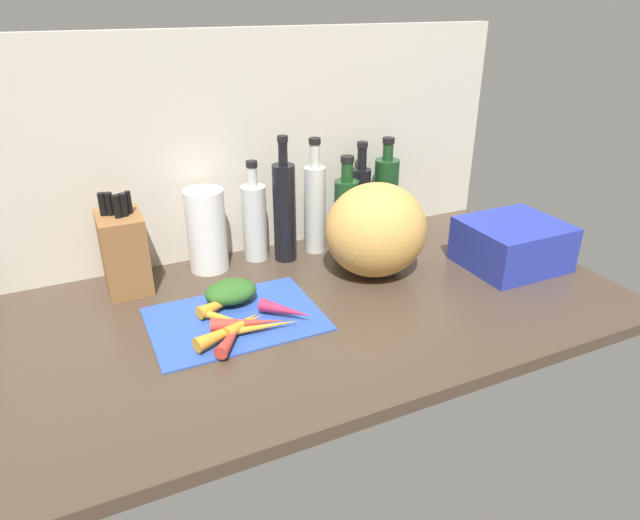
{
  "coord_description": "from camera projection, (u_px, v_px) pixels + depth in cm",
  "views": [
    {
      "loc": [
        -38.55,
        -106.6,
        67.32
      ],
      "look_at": [
        11.82,
        0.5,
        11.04
      ],
      "focal_mm": 31.44,
      "sensor_mm": 36.0,
      "label": 1
    }
  ],
  "objects": [
    {
      "name": "carrot_2",
      "position": [
        225.0,
        302.0,
        1.31
      ],
      "size": [
        14.47,
        8.06,
        3.07
      ],
      "primitive_type": "cone",
      "rotation": [
        0.0,
        1.57,
        0.37
      ],
      "color": "orange",
      "rests_on": "cutting_board"
    },
    {
      "name": "bottle_2",
      "position": [
        315.0,
        206.0,
        1.57
      ],
      "size": [
        5.97,
        5.97,
        32.74
      ],
      "color": "silver",
      "rests_on": "ground_plane"
    },
    {
      "name": "bottle_1",
      "position": [
        285.0,
        211.0,
        1.52
      ],
      "size": [
        6.16,
        6.16,
        34.65
      ],
      "color": "black",
      "rests_on": "ground_plane"
    },
    {
      "name": "ground_plane",
      "position": [
        275.0,
        318.0,
        1.31
      ],
      "size": [
        170.0,
        80.0,
        3.0
      ],
      "primitive_type": "cube",
      "color": "#47382B"
    },
    {
      "name": "bottle_0",
      "position": [
        255.0,
        221.0,
        1.53
      ],
      "size": [
        6.71,
        6.71,
        27.96
      ],
      "color": "silver",
      "rests_on": "ground_plane"
    },
    {
      "name": "carrot_7",
      "position": [
        242.0,
        324.0,
        1.22
      ],
      "size": [
        10.35,
        8.14,
        3.26
      ],
      "primitive_type": "cone",
      "rotation": [
        0.0,
        1.57,
        0.56
      ],
      "color": "orange",
      "rests_on": "cutting_board"
    },
    {
      "name": "dish_rack",
      "position": [
        512.0,
        244.0,
        1.51
      ],
      "size": [
        25.37,
        22.41,
        12.36
      ],
      "primitive_type": "cube",
      "color": "#2838AD",
      "rests_on": "ground_plane"
    },
    {
      "name": "bottle_4",
      "position": [
        361.0,
        200.0,
        1.67
      ],
      "size": [
        5.6,
        5.6,
        29.32
      ],
      "color": "black",
      "rests_on": "ground_plane"
    },
    {
      "name": "knife_block",
      "position": [
        124.0,
        251.0,
        1.38
      ],
      "size": [
        10.3,
        14.55,
        25.14
      ],
      "color": "#8F5D33",
      "rests_on": "ground_plane"
    },
    {
      "name": "carrot_4",
      "position": [
        286.0,
        310.0,
        1.27
      ],
      "size": [
        10.74,
        11.58,
        3.21
      ],
      "primitive_type": "cone",
      "rotation": [
        0.0,
        1.57,
        -0.85
      ],
      "color": "#B2264C",
      "rests_on": "cutting_board"
    },
    {
      "name": "wall_back",
      "position": [
        219.0,
        149.0,
        1.49
      ],
      "size": [
        170.0,
        3.0,
        60.0
      ],
      "primitive_type": "cube",
      "color": "beige",
      "rests_on": "ground_plane"
    },
    {
      "name": "carrot_0",
      "position": [
        232.0,
        321.0,
        1.24
      ],
      "size": [
        12.12,
        14.08,
        2.02
      ],
      "primitive_type": "cone",
      "rotation": [
        0.0,
        1.57,
        -0.88
      ],
      "color": "orange",
      "rests_on": "cutting_board"
    },
    {
      "name": "cutting_board",
      "position": [
        235.0,
        318.0,
        1.28
      ],
      "size": [
        38.35,
        27.79,
        0.8
      ],
      "primitive_type": "cube",
      "color": "#2D51B7",
      "rests_on": "ground_plane"
    },
    {
      "name": "carrot_5",
      "position": [
        248.0,
        323.0,
        1.22
      ],
      "size": [
        16.34,
        7.71,
        3.12
      ],
      "primitive_type": "cone",
      "rotation": [
        0.0,
        1.57,
        -0.3
      ],
      "color": "red",
      "rests_on": "cutting_board"
    },
    {
      "name": "carrot_6",
      "position": [
        232.0,
        336.0,
        1.18
      ],
      "size": [
        10.43,
        12.02,
        2.98
      ],
      "primitive_type": "cone",
      "rotation": [
        0.0,
        1.57,
        0.9
      ],
      "color": "red",
      "rests_on": "cutting_board"
    },
    {
      "name": "carrot_1",
      "position": [
        231.0,
        330.0,
        1.2
      ],
      "size": [
        17.51,
        8.89,
        3.3
      ],
      "primitive_type": "cone",
      "rotation": [
        0.0,
        1.57,
        0.34
      ],
      "color": "orange",
      "rests_on": "cutting_board"
    },
    {
      "name": "bottle_5",
      "position": [
        386.0,
        196.0,
        1.68
      ],
      "size": [
        7.32,
        7.32,
        30.03
      ],
      "color": "#19421E",
      "rests_on": "ground_plane"
    },
    {
      "name": "carrot_greens_pile",
      "position": [
        231.0,
        292.0,
        1.33
      ],
      "size": [
        12.43,
        9.57,
        5.26
      ],
      "primitive_type": "ellipsoid",
      "color": "#2D6023",
      "rests_on": "cutting_board"
    },
    {
      "name": "bottle_3",
      "position": [
        346.0,
        211.0,
        1.61
      ],
      "size": [
        7.05,
        7.05,
        27.1
      ],
      "color": "#19421E",
      "rests_on": "ground_plane"
    },
    {
      "name": "winter_squash",
      "position": [
        376.0,
        230.0,
        1.45
      ],
      "size": [
        26.85,
        24.53,
        24.55
      ],
      "primitive_type": "ellipsoid",
      "color": "gold",
      "rests_on": "ground_plane"
    },
    {
      "name": "carrot_3",
      "position": [
        261.0,
        327.0,
        1.22
      ],
      "size": [
        17.85,
        4.35,
        2.04
      ],
      "primitive_type": "cone",
      "rotation": [
        0.0,
        1.57,
        -0.13
      ],
      "color": "orange",
      "rests_on": "cutting_board"
    },
    {
      "name": "paper_towel_roll",
      "position": [
        207.0,
        230.0,
        1.47
      ],
      "size": [
        10.29,
        10.29,
        22.21
      ],
      "primitive_type": "cylinder",
      "color": "white",
      "rests_on": "ground_plane"
    }
  ]
}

